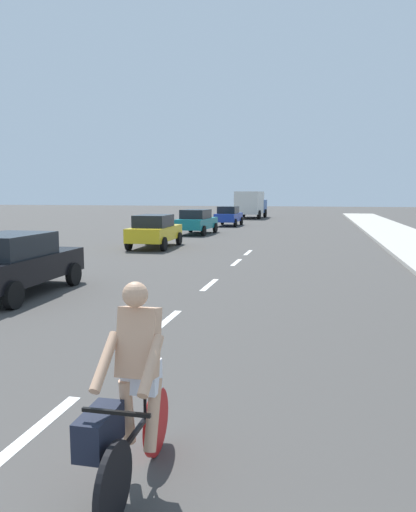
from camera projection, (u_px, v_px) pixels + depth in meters
ground_plane at (246, 254)px, 20.26m from camera, size 160.00×160.00×0.00m
lane_stripe_1 at (34, 431)px, 5.14m from camera, size 0.16×1.80×0.01m
lane_stripe_2 at (166, 321)px, 9.58m from camera, size 0.16×1.80×0.01m
lane_stripe_3 at (210, 285)px, 13.46m from camera, size 0.16×1.80×0.01m
lane_stripe_4 at (236, 262)px, 17.88m from camera, size 0.16×1.80×0.01m
lane_stripe_5 at (248, 253)px, 20.84m from camera, size 0.16×1.80×0.01m
cyclist at (130, 396)px, 4.08m from camera, size 0.63×1.71×1.82m
parked_car_black at (13, 262)px, 12.01m from camera, size 2.03×4.23×1.57m
parked_car_yellow at (155, 230)px, 22.67m from camera, size 1.94×4.00×1.57m
parked_car_teal at (196, 221)px, 30.35m from camera, size 2.05×4.15×1.57m
parked_car_blue at (229, 215)px, 38.23m from camera, size 1.86×3.86×1.57m
delivery_truck at (251, 204)px, 50.29m from camera, size 2.91×6.35×2.80m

